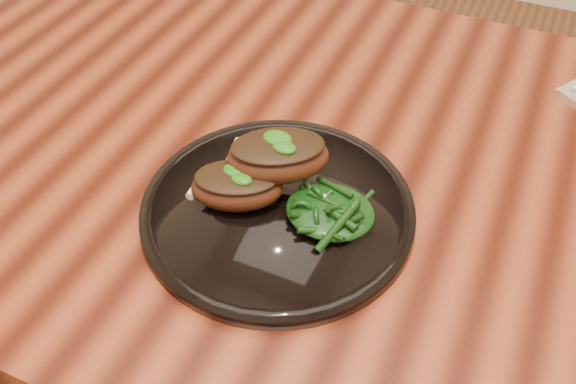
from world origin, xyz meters
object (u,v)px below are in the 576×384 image
at_px(lamb_chop_front, 236,185).
at_px(desk, 446,236).
at_px(plate, 278,210).
at_px(greens_heap, 330,207).

bearing_deg(lamb_chop_front, desk, 31.66).
distance_m(desk, plate, 0.23).
height_order(desk, plate, plate).
relative_size(lamb_chop_front, greens_heap, 1.22).
bearing_deg(lamb_chop_front, plate, 13.87).
relative_size(desk, plate, 5.30).
height_order(desk, lamb_chop_front, lamb_chop_front).
bearing_deg(greens_heap, lamb_chop_front, -171.07).
xyz_separation_m(desk, lamb_chop_front, (-0.22, -0.13, 0.12)).
distance_m(desk, lamb_chop_front, 0.28).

